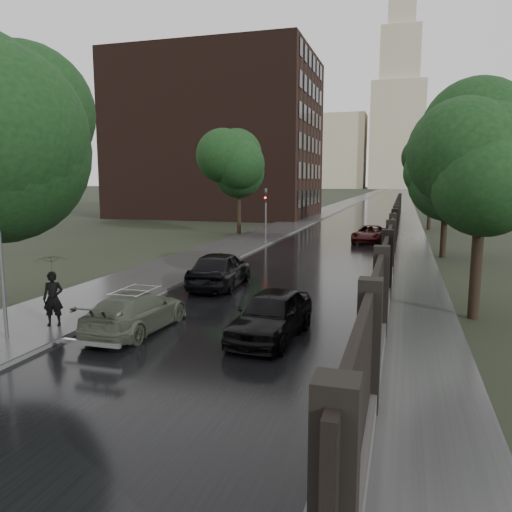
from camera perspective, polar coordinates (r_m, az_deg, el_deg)
The scene contains 18 objects.
ground at distance 11.68m, azimuth -11.43°, elevation -14.39°, with size 800.00×800.00×0.00m, color black.
road at distance 199.58m, azimuth 15.06°, elevation 6.97°, with size 8.00×420.00×0.02m, color black.
sidewalk_left at distance 199.83m, azimuth 13.33°, elevation 7.06°, with size 4.00×420.00×0.16m, color #2D2D2D.
verge_right at distance 199.52m, azimuth 16.65°, elevation 6.92°, with size 3.00×420.00×0.08m, color #2D2D2D.
fence_right at distance 41.63m, azimuth 15.67°, elevation 3.41°, with size 0.45×75.72×2.70m.
tree_left_far at distance 41.60m, azimuth -2.00°, elevation 9.55°, with size 4.25×4.25×7.39m.
tree_right_a at distance 17.63m, azimuth 24.49°, elevation 9.20°, with size 4.08×4.08×7.01m.
tree_right_b at distance 31.56m, azimuth 20.99°, elevation 8.78°, with size 4.08×4.08×7.01m.
tree_right_c at distance 49.53m, azimuth 19.40°, elevation 8.58°, with size 4.08×4.08×7.01m.
lamp_post at distance 15.31m, azimuth -27.19°, elevation 0.68°, with size 0.25×0.12×5.11m.
traffic_light at distance 35.79m, azimuth 1.13°, elevation 5.16°, with size 0.16×0.32×4.00m.
brick_building at distance 65.90m, azimuth -4.29°, elevation 13.31°, with size 24.00×18.00×20.00m, color black.
stalinist_tower at distance 311.36m, azimuth 15.90°, elevation 14.48°, with size 92.00×30.00×159.00m.
volga_sedan at distance 15.60m, azimuth -13.56°, elevation -6.19°, with size 1.71×4.21×1.22m, color #454B3C.
hatchback_left at distance 21.36m, azimuth -4.16°, elevation -1.51°, with size 1.87×4.66×1.59m, color black.
car_right_near at distance 14.50m, azimuth 1.77°, elevation -6.70°, with size 1.66×4.13×1.41m, color black.
car_right_far at distance 37.85m, azimuth 12.86°, elevation 2.46°, with size 2.12×4.60×1.28m, color #330B0B.
pedestrian_umbrella at distance 16.21m, azimuth -22.35°, elevation -1.42°, with size 1.25×1.26×2.60m.
Camera 1 is at (5.13, -9.47, 4.52)m, focal length 35.00 mm.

